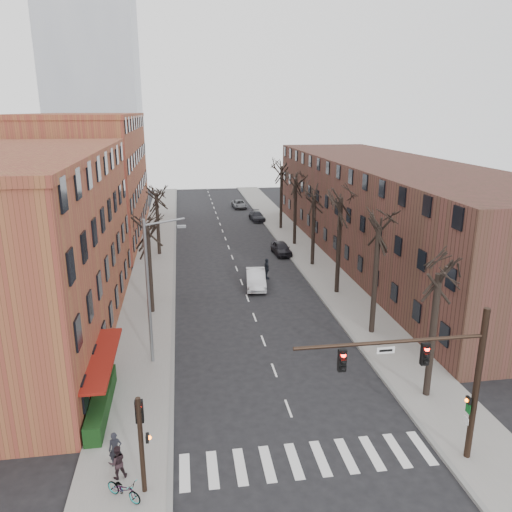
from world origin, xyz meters
name	(u,v)px	position (x,y,z in m)	size (l,w,h in m)	color
ground	(307,460)	(0.00, 0.00, 0.00)	(160.00, 160.00, 0.00)	black
sidewalk_left	(156,252)	(-8.00, 35.00, 0.07)	(4.00, 90.00, 0.15)	gray
sidewalk_right	(300,246)	(8.00, 35.00, 0.07)	(4.00, 90.00, 0.15)	gray
building_left_near	(13,253)	(-16.00, 15.00, 6.00)	(12.00, 26.00, 12.00)	brown
building_left_far	(88,179)	(-16.00, 44.00, 7.00)	(12.00, 28.00, 14.00)	brown
building_right	(388,210)	(16.00, 30.00, 5.00)	(12.00, 50.00, 10.00)	#4D2A24
office_tower	(90,32)	(-22.00, 95.00, 30.00)	(18.00, 18.00, 60.00)	#B2B7BF
awning_left	(107,402)	(-9.40, 6.00, 0.00)	(1.20, 7.00, 0.15)	maroon
hedge	(101,402)	(-9.50, 5.00, 0.65)	(0.80, 6.00, 1.00)	#153813
tree_right_a	(426,396)	(7.60, 4.00, 0.00)	(5.20, 5.20, 10.00)	black
tree_right_b	(371,333)	(7.60, 12.00, 0.00)	(5.20, 5.20, 10.80)	black
tree_right_c	(336,293)	(7.60, 20.00, 0.00)	(5.20, 5.20, 11.60)	black
tree_right_d	(312,265)	(7.60, 28.00, 0.00)	(5.20, 5.20, 10.00)	black
tree_right_e	(294,245)	(7.60, 36.00, 0.00)	(5.20, 5.20, 10.80)	black
tree_right_f	(281,229)	(7.60, 44.00, 0.00)	(5.20, 5.20, 11.60)	black
tree_left_a	(152,313)	(-7.60, 18.00, 0.00)	(5.20, 5.20, 9.50)	black
tree_left_b	(160,255)	(-7.60, 34.00, 0.00)	(5.20, 5.20, 9.50)	black
signal_mast_arm	(444,373)	(5.45, -1.00, 4.40)	(8.14, 0.30, 7.20)	black
signal_pole_left	(141,438)	(-6.99, -0.95, 2.61)	(0.47, 0.44, 4.40)	black
streetlight	(151,286)	(-7.03, 10.00, 5.01)	(2.45, 0.22, 9.03)	slate
silver_sedan	(256,279)	(1.09, 22.58, 0.77)	(1.63, 4.67, 1.54)	#BABCC1
parked_car_near	(281,248)	(5.30, 32.32, 0.69)	(1.63, 4.06, 1.38)	black
parked_car_mid	(257,216)	(5.30, 49.60, 0.62)	(1.74, 4.27, 1.24)	black
parked_car_far	(239,204)	(3.97, 59.22, 0.61)	(2.01, 4.36, 1.21)	slate
pedestrian_a	(115,449)	(-8.30, 0.75, 0.93)	(0.57, 0.37, 1.55)	black
pedestrian_b	(117,462)	(-8.13, -0.06, 0.89)	(0.72, 0.56, 1.48)	black
pedestrian_crossing	(267,269)	(2.40, 24.60, 0.97)	(1.13, 0.47, 1.93)	black
bicycle	(124,489)	(-7.76, -1.32, 0.59)	(0.59, 1.69, 0.89)	gray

